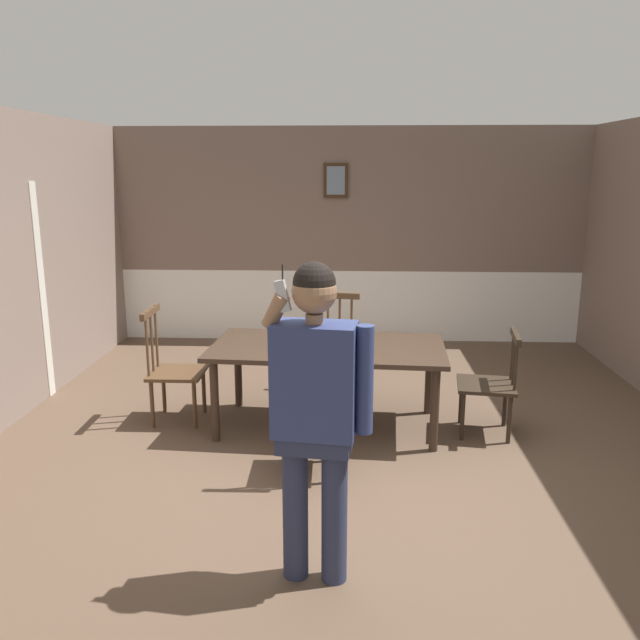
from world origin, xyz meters
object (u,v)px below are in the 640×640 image
dining_table (328,353)px  person_figure (316,402)px  chair_opposite_corner (173,369)px  chair_near_window (491,383)px  chair_by_doorway (316,412)px  chair_at_table_head (337,348)px

dining_table → person_figure: person_figure is taller
chair_opposite_corner → person_figure: size_ratio=0.58×
chair_near_window → person_figure: 2.55m
chair_near_window → chair_by_doorway: (-1.44, -0.81, 0.03)m
chair_by_doorway → person_figure: size_ratio=0.56×
chair_near_window → chair_opposite_corner: bearing=93.9°
chair_by_doorway → person_figure: bearing=-88.4°
chair_near_window → chair_at_table_head: chair_at_table_head is taller
dining_table → chair_opposite_corner: bearing=176.4°
chair_near_window → chair_at_table_head: (-1.32, 0.99, 0.02)m
dining_table → chair_by_doorway: chair_by_doorway is taller
chair_at_table_head → dining_table: bearing=95.3°
dining_table → chair_opposite_corner: (-1.38, 0.09, -0.19)m
dining_table → chair_by_doorway: (-0.06, -0.90, -0.19)m
chair_near_window → person_figure: bearing=154.1°
dining_table → chair_by_doorway: size_ratio=2.07×
chair_by_doorway → person_figure: (0.06, -1.26, 0.55)m
dining_table → chair_at_table_head: 0.93m
chair_opposite_corner → chair_near_window: bearing=85.8°
chair_by_doorway → chair_opposite_corner: bearing=142.1°
dining_table → person_figure: (0.01, -2.16, 0.37)m
person_figure → chair_at_table_head: bearing=-83.9°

